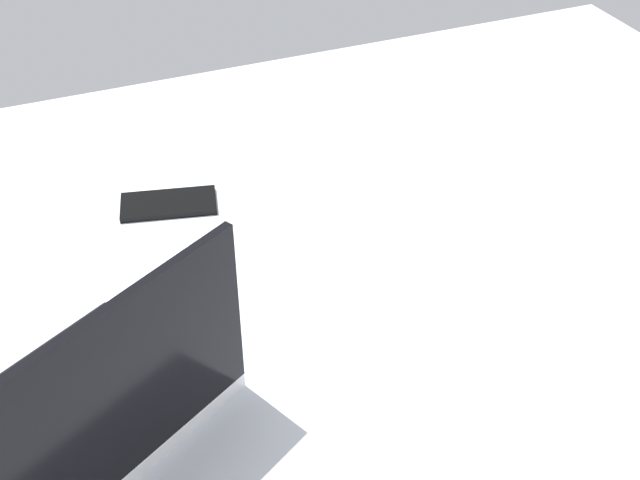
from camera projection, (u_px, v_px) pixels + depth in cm
name	position (u px, v px, depth cm)	size (l,w,h in cm)	color
bed_mattress	(342.00, 354.00, 112.86)	(180.00, 140.00, 18.00)	#B7BCC6
laptop	(77.00, 412.00, 87.48)	(40.07, 36.39, 23.00)	silver
cell_phone	(169.00, 204.00, 124.31)	(6.80, 14.00, 0.80)	black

